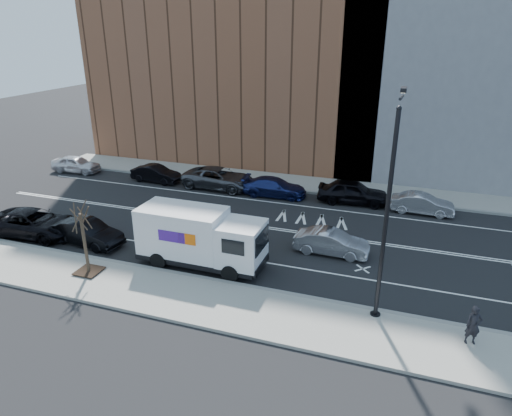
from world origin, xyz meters
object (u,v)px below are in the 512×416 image
Objects in this scene: fedex_van at (200,237)px; pedestrian at (473,325)px; far_parked_b at (156,174)px; driving_sedan at (332,242)px; far_parked_a at (76,164)px.

pedestrian is (12.80, -2.52, -0.63)m from fedex_van.
driving_sedan is (15.53, -7.78, 0.00)m from far_parked_b.
fedex_van is 13.06m from pedestrian.
fedex_van is 14.64m from far_parked_b.
fedex_van reaches higher than far_parked_b.
fedex_van is at bearing 120.55° from driving_sedan.
fedex_van is 1.65× the size of driving_sedan.
pedestrian reaches higher than driving_sedan.
pedestrian is (29.89, -13.85, 0.26)m from far_parked_a.
far_parked_a is 32.95m from pedestrian.
driving_sedan is at bearing 122.74° from pedestrian.
pedestrian is at bearing -118.47° from far_parked_a.
far_parked_b is at bearing 64.65° from driving_sedan.
far_parked_a is 2.54× the size of pedestrian.
far_parked_b is 2.47× the size of pedestrian.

